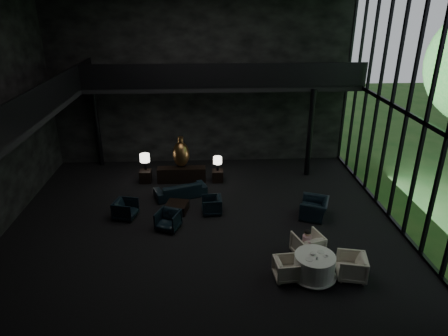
{
  "coord_description": "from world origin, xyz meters",
  "views": [
    {
      "loc": [
        0.1,
        -12.76,
        7.59
      ],
      "look_at": [
        0.77,
        0.5,
        1.9
      ],
      "focal_mm": 32.0,
      "sensor_mm": 36.0,
      "label": 1
    }
  ],
  "objects_px": {
    "side_table_right": "(218,176)",
    "window_armchair": "(314,205)",
    "dining_chair_north": "(308,242)",
    "child": "(307,238)",
    "side_table_left": "(146,176)",
    "coffee_table": "(177,207)",
    "dining_table": "(314,268)",
    "table_lamp_right": "(218,161)",
    "lounge_armchair_west": "(125,208)",
    "lounge_armchair_east": "(212,205)",
    "bronze_urn": "(181,154)",
    "dining_chair_west": "(287,269)",
    "lounge_armchair_south": "(168,219)",
    "sofa": "(180,187)",
    "table_lamp_left": "(145,159)",
    "dining_chair_east": "(352,265)",
    "console": "(182,175)"
  },
  "relations": [
    {
      "from": "bronze_urn",
      "to": "dining_table",
      "type": "bearing_deg",
      "value": -59.29
    },
    {
      "from": "side_table_left",
      "to": "table_lamp_right",
      "type": "xyz_separation_m",
      "value": [
        3.2,
        -0.08,
        0.71
      ]
    },
    {
      "from": "side_table_right",
      "to": "dining_chair_west",
      "type": "xyz_separation_m",
      "value": [
        1.77,
        -6.82,
        0.08
      ]
    },
    {
      "from": "side_table_left",
      "to": "window_armchair",
      "type": "bearing_deg",
      "value": -27.23
    },
    {
      "from": "child",
      "to": "dining_table",
      "type": "bearing_deg",
      "value": 91.27
    },
    {
      "from": "side_table_right",
      "to": "lounge_armchair_south",
      "type": "bearing_deg",
      "value": -115.8
    },
    {
      "from": "side_table_right",
      "to": "table_lamp_right",
      "type": "distance_m",
      "value": 0.72
    },
    {
      "from": "bronze_urn",
      "to": "side_table_right",
      "type": "bearing_deg",
      "value": -7.6
    },
    {
      "from": "coffee_table",
      "to": "dining_chair_north",
      "type": "height_order",
      "value": "dining_chair_north"
    },
    {
      "from": "bronze_urn",
      "to": "lounge_armchair_west",
      "type": "bearing_deg",
      "value": -120.67
    },
    {
      "from": "lounge_armchair_west",
      "to": "dining_chair_west",
      "type": "xyz_separation_m",
      "value": [
        5.3,
        -3.78,
        -0.06
      ]
    },
    {
      "from": "dining_chair_east",
      "to": "lounge_armchair_south",
      "type": "bearing_deg",
      "value": -106.22
    },
    {
      "from": "side_table_left",
      "to": "lounge_armchair_west",
      "type": "relative_size",
      "value": 0.68
    },
    {
      "from": "side_table_left",
      "to": "coffee_table",
      "type": "xyz_separation_m",
      "value": [
        1.53,
        -2.76,
        -0.1
      ]
    },
    {
      "from": "bronze_urn",
      "to": "table_lamp_left",
      "type": "bearing_deg",
      "value": 179.1
    },
    {
      "from": "side_table_right",
      "to": "coffee_table",
      "type": "distance_m",
      "value": 3.14
    },
    {
      "from": "table_lamp_left",
      "to": "console",
      "type": "bearing_deg",
      "value": -6.96
    },
    {
      "from": "table_lamp_right",
      "to": "dining_table",
      "type": "relative_size",
      "value": 0.47
    },
    {
      "from": "sofa",
      "to": "dining_chair_east",
      "type": "xyz_separation_m",
      "value": [
        5.23,
        -5.47,
        0.02
      ]
    },
    {
      "from": "window_armchair",
      "to": "coffee_table",
      "type": "distance_m",
      "value": 5.2
    },
    {
      "from": "bronze_urn",
      "to": "lounge_armchair_east",
      "type": "bearing_deg",
      "value": -67.5
    },
    {
      "from": "dining_table",
      "to": "side_table_left",
      "type": "bearing_deg",
      "value": 129.89
    },
    {
      "from": "dining_chair_east",
      "to": "coffee_table",
      "type": "bearing_deg",
      "value": -116.54
    },
    {
      "from": "child",
      "to": "sofa",
      "type": "bearing_deg",
      "value": -47.4
    },
    {
      "from": "lounge_armchair_east",
      "to": "window_armchair",
      "type": "distance_m",
      "value": 3.84
    },
    {
      "from": "bronze_urn",
      "to": "table_lamp_right",
      "type": "height_order",
      "value": "bronze_urn"
    },
    {
      "from": "lounge_armchair_south",
      "to": "dining_chair_west",
      "type": "distance_m",
      "value": 4.68
    },
    {
      "from": "window_armchair",
      "to": "dining_chair_west",
      "type": "xyz_separation_m",
      "value": [
        -1.71,
        -3.48,
        -0.16
      ]
    },
    {
      "from": "dining_chair_west",
      "to": "side_table_left",
      "type": "bearing_deg",
      "value": 31.09
    },
    {
      "from": "console",
      "to": "bronze_urn",
      "type": "height_order",
      "value": "bronze_urn"
    },
    {
      "from": "side_table_right",
      "to": "window_armchair",
      "type": "bearing_deg",
      "value": -43.86
    },
    {
      "from": "dining_chair_north",
      "to": "child",
      "type": "distance_m",
      "value": 0.33
    },
    {
      "from": "table_lamp_left",
      "to": "dining_chair_north",
      "type": "relative_size",
      "value": 0.75
    },
    {
      "from": "side_table_left",
      "to": "dining_chair_east",
      "type": "distance_m",
      "value": 9.78
    },
    {
      "from": "lounge_armchair_east",
      "to": "dining_chair_north",
      "type": "height_order",
      "value": "dining_chair_north"
    },
    {
      "from": "table_lamp_right",
      "to": "child",
      "type": "height_order",
      "value": "table_lamp_right"
    },
    {
      "from": "dining_table",
      "to": "coffee_table",
      "type": "bearing_deg",
      "value": 135.61
    },
    {
      "from": "bronze_urn",
      "to": "table_lamp_right",
      "type": "relative_size",
      "value": 2.15
    },
    {
      "from": "bronze_urn",
      "to": "sofa",
      "type": "bearing_deg",
      "value": -89.32
    },
    {
      "from": "table_lamp_left",
      "to": "dining_table",
      "type": "relative_size",
      "value": 0.54
    },
    {
      "from": "table_lamp_left",
      "to": "window_armchair",
      "type": "distance_m",
      "value": 7.6
    },
    {
      "from": "table_lamp_left",
      "to": "child",
      "type": "relative_size",
      "value": 1.21
    },
    {
      "from": "window_armchair",
      "to": "dining_table",
      "type": "relative_size",
      "value": 0.85
    },
    {
      "from": "table_lamp_right",
      "to": "dining_chair_north",
      "type": "height_order",
      "value": "table_lamp_right"
    },
    {
      "from": "table_lamp_right",
      "to": "child",
      "type": "relative_size",
      "value": 1.06
    },
    {
      "from": "lounge_armchair_south",
      "to": "dining_chair_east",
      "type": "distance_m",
      "value": 6.28
    },
    {
      "from": "table_lamp_left",
      "to": "dining_table",
      "type": "height_order",
      "value": "table_lamp_left"
    },
    {
      "from": "lounge_armchair_south",
      "to": "dining_chair_east",
      "type": "xyz_separation_m",
      "value": [
        5.54,
        -2.96,
        0.05
      ]
    },
    {
      "from": "window_armchair",
      "to": "lounge_armchair_west",
      "type": "bearing_deg",
      "value": -71.44
    },
    {
      "from": "window_armchair",
      "to": "dining_table",
      "type": "bearing_deg",
      "value": 6.31
    }
  ]
}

